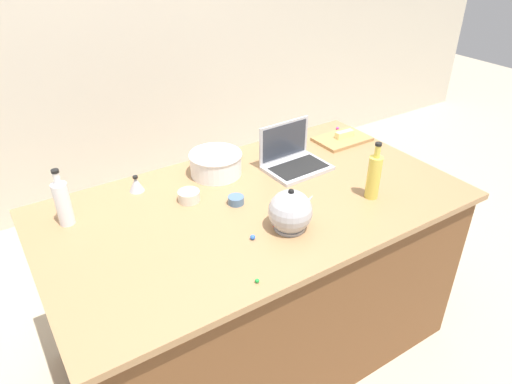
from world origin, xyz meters
name	(u,v)px	position (x,y,z in m)	size (l,w,h in m)	color
ground_plane	(256,341)	(0.00, 0.00, 0.00)	(12.00, 12.00, 0.00)	#B7A88E
wall_back	(106,30)	(0.00, 1.93, 1.30)	(8.00, 0.10, 2.60)	beige
island_counter	(256,278)	(0.00, 0.00, 0.45)	(1.88, 1.05, 0.90)	brown
laptop	(293,159)	(0.34, 0.18, 0.95)	(0.32, 0.24, 0.22)	#B7B7BC
mixing_bowl_large	(216,163)	(-0.02, 0.32, 0.96)	(0.26, 0.26, 0.11)	white
bottle_oil	(374,176)	(0.46, -0.25, 1.01)	(0.06, 0.06, 0.27)	#DBC64C
bottle_vinegar	(63,203)	(-0.75, 0.28, 1.00)	(0.06, 0.06, 0.25)	white
kettle	(290,212)	(0.01, -0.25, 0.98)	(0.21, 0.18, 0.20)	#ADADB2
cutting_board	(342,139)	(0.76, 0.28, 0.91)	(0.30, 0.20, 0.02)	#AD7F4C
butter_stick_left	(344,134)	(0.77, 0.28, 0.94)	(0.11, 0.04, 0.04)	#F4E58C
ramekin_small	(189,196)	(-0.25, 0.17, 0.92)	(0.10, 0.10, 0.05)	beige
ramekin_medium	(236,200)	(-0.08, 0.03, 0.92)	(0.07, 0.07, 0.04)	slate
kitchen_timer	(136,184)	(-0.41, 0.38, 0.94)	(0.07, 0.07, 0.08)	#B2B2B7
candy_0	(275,226)	(-0.04, -0.21, 0.91)	(0.02, 0.02, 0.02)	red
candy_1	(257,281)	(-0.29, -0.45, 0.91)	(0.02, 0.02, 0.02)	green
candy_2	(253,237)	(-0.16, -0.23, 0.91)	(0.02, 0.02, 0.02)	blue
candy_3	(207,176)	(-0.08, 0.32, 0.91)	(0.02, 0.02, 0.02)	green
candy_4	(338,128)	(0.84, 0.41, 0.91)	(0.02, 0.02, 0.02)	#CC3399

